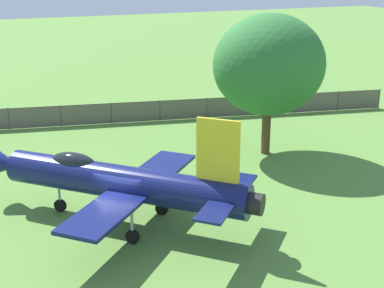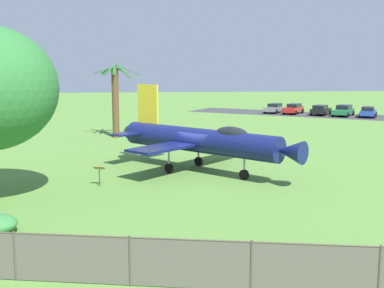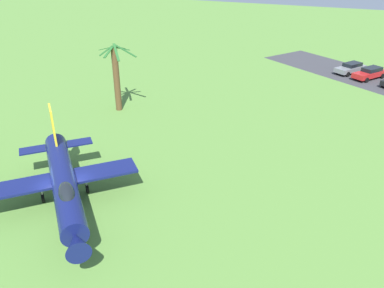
{
  "view_description": "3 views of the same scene",
  "coord_description": "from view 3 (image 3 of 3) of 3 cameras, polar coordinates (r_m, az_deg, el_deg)",
  "views": [
    {
      "loc": [
        21.12,
        -6.12,
        11.1
      ],
      "look_at": [
        -2.25,
        4.3,
        2.5
      ],
      "focal_mm": 50.31,
      "sensor_mm": 36.0,
      "label": 1
    },
    {
      "loc": [
        -29.4,
        3.46,
        6.44
      ],
      "look_at": [
        1.0,
        0.28,
        1.61
      ],
      "focal_mm": 45.17,
      "sensor_mm": 36.0,
      "label": 2
    },
    {
      "loc": [
        -16.52,
        -15.64,
        15.44
      ],
      "look_at": [
        8.71,
        -5.23,
        1.5
      ],
      "focal_mm": 36.95,
      "sensor_mm": 36.0,
      "label": 3
    }
  ],
  "objects": [
    {
      "name": "display_jet",
      "position": [
        26.11,
        -17.99,
        -5.32
      ],
      "size": [
        11.17,
        11.02,
        5.34
      ],
      "rotation": [
        0.0,
        0.0,
        3.92
      ],
      "color": "#111951",
      "rests_on": "ground_plane"
    },
    {
      "name": "parked_car_red",
      "position": [
        55.51,
        24.29,
        9.34
      ],
      "size": [
        4.9,
        4.17,
        1.42
      ],
      "rotation": [
        0.0,
        0.0,
        8.81
      ],
      "color": "red",
      "rests_on": "ground_plane"
    },
    {
      "name": "ground_plane",
      "position": [
        27.49,
        -17.46,
        -8.56
      ],
      "size": [
        200.0,
        200.0,
        0.0
      ],
      "primitive_type": "plane",
      "color": "#568438"
    },
    {
      "name": "palm_tree",
      "position": [
        40.65,
        -10.84,
        9.45
      ],
      "size": [
        3.76,
        4.33,
        6.88
      ],
      "color": "brown",
      "rests_on": "ground_plane"
    },
    {
      "name": "parked_car_gray",
      "position": [
        57.01,
        21.93,
        10.17
      ],
      "size": [
        4.74,
        3.99,
        1.36
      ],
      "rotation": [
        0.0,
        0.0,
        8.83
      ],
      "color": "slate",
      "rests_on": "ground_plane"
    }
  ]
}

